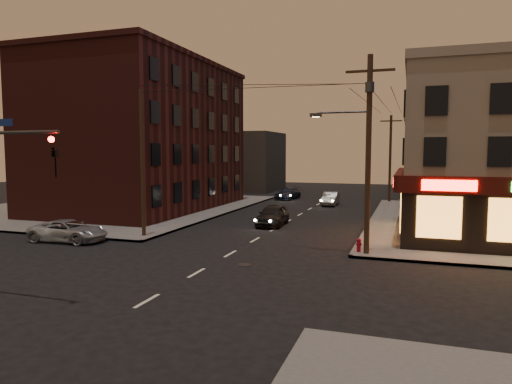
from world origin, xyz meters
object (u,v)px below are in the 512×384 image
at_px(sedan_near, 273,215).
at_px(sedan_far, 288,193).
at_px(suv_cross, 69,231).
at_px(sedan_mid, 331,199).
at_px(fire_hydrant, 359,244).

bearing_deg(sedan_near, sedan_far, 98.72).
distance_m(suv_cross, sedan_near, 13.80).
xyz_separation_m(suv_cross, sedan_near, (9.80, 9.71, 0.11)).
xyz_separation_m(sedan_near, sedan_mid, (1.90, 13.89, -0.10)).
relative_size(sedan_near, sedan_far, 0.98).
relative_size(suv_cross, fire_hydrant, 6.40).
bearing_deg(suv_cross, sedan_near, -47.75).
height_order(sedan_near, sedan_mid, sedan_near).
distance_m(sedan_near, sedan_far, 18.58).
xyz_separation_m(sedan_mid, sedan_far, (-5.54, 4.33, -0.00)).
bearing_deg(sedan_mid, fire_hydrant, -77.50).
bearing_deg(sedan_near, suv_cross, -137.85).
xyz_separation_m(suv_cross, fire_hydrant, (16.77, 2.00, -0.10)).
bearing_deg(sedan_far, fire_hydrant, -60.17).
xyz_separation_m(suv_cross, sedan_mid, (11.70, 23.61, 0.01)).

